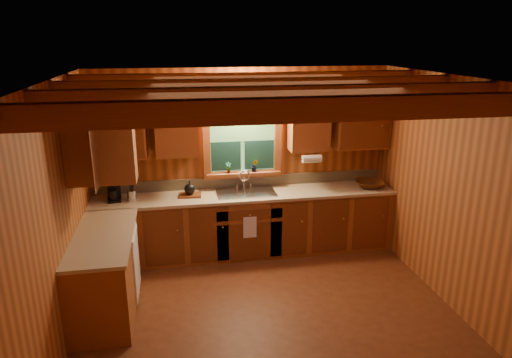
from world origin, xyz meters
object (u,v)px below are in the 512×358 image
Objects in this scene: coffee_maker at (113,190)px; wicker_basket at (370,184)px; sink at (246,196)px; cutting_board at (190,195)px.

coffee_maker is 3.59m from wicker_basket.
cutting_board is at bearing 179.39° from sink.
coffee_maker is 1.01m from cutting_board.
cutting_board is 2.58m from wicker_basket.
coffee_maker is 0.74× the size of wicker_basket.
coffee_maker is at bearing 179.28° from sink.
sink is at bearing -9.65° from coffee_maker.
sink reaches higher than wicker_basket.
wicker_basket is at bearing 3.06° from cutting_board.
cutting_board is at bearing 178.31° from wicker_basket.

